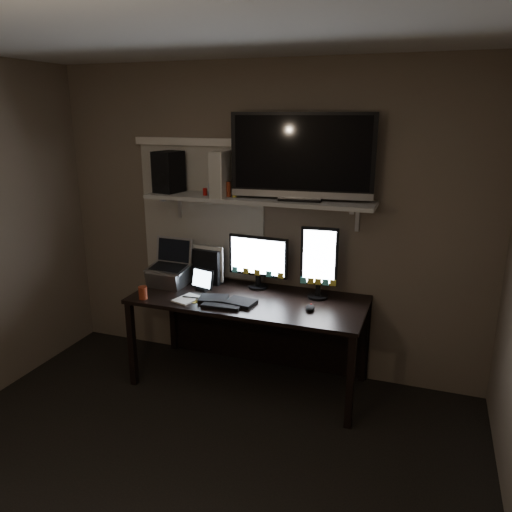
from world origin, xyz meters
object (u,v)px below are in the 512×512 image
at_px(laptop, 168,264).
at_px(tv, 302,157).
at_px(tablet, 203,280).
at_px(cup, 143,293).
at_px(desk, 254,313).
at_px(monitor_portrait, 319,263).
at_px(game_console, 222,174).
at_px(speaker, 169,172).
at_px(mouse, 310,308).
at_px(keyboard, 227,301).
at_px(monitor_landscape, 258,262).

height_order(laptop, tv, tv).
height_order(tablet, cup, tablet).
height_order(desk, monitor_portrait, monitor_portrait).
bearing_deg(tv, game_console, 177.41).
distance_m(monitor_portrait, speaker, 1.42).
relative_size(mouse, game_console, 0.30).
height_order(keyboard, laptop, laptop).
distance_m(monitor_portrait, tablet, 0.94).
bearing_deg(speaker, keyboard, -18.91).
xyz_separation_m(monitor_landscape, tv, (0.35, -0.03, 0.85)).
relative_size(desk, tv, 1.70).
relative_size(mouse, laptop, 0.28).
height_order(desk, laptop, laptop).
distance_m(cup, tv, 1.58).
bearing_deg(cup, speaker, 91.06).
distance_m(desk, keyboard, 0.35).
distance_m(tv, speaker, 1.12).
distance_m(tablet, game_console, 0.85).
distance_m(tablet, cup, 0.48).
bearing_deg(desk, keyboard, -114.40).
bearing_deg(game_console, mouse, -22.60).
bearing_deg(game_console, monitor_portrait, -3.68).
height_order(desk, game_console, game_console).
distance_m(keyboard, speaker, 1.16).
bearing_deg(keyboard, laptop, 159.49).
bearing_deg(game_console, tv, -1.53).
relative_size(monitor_portrait, speaker, 1.72).
distance_m(cup, speaker, 1.00).
bearing_deg(keyboard, desk, 62.99).
height_order(cup, tv, tv).
xyz_separation_m(monitor_landscape, tablet, (-0.40, -0.21, -0.13)).
bearing_deg(tablet, speaker, 167.82).
distance_m(desk, speaker, 1.34).
height_order(laptop, speaker, speaker).
xyz_separation_m(laptop, speaker, (-0.04, 0.16, 0.73)).
relative_size(monitor_portrait, tablet, 2.67).
bearing_deg(laptop, game_console, 17.87).
relative_size(desk, monitor_portrait, 3.18).
height_order(keyboard, speaker, speaker).
bearing_deg(mouse, desk, 146.16).
distance_m(desk, laptop, 0.81).
relative_size(cup, speaker, 0.30).
bearing_deg(monitor_portrait, tv, 167.22).
height_order(mouse, game_console, game_console).
bearing_deg(speaker, monitor_portrait, 8.65).
relative_size(cup, tv, 0.09).
height_order(desk, cup, cup).
relative_size(tablet, tv, 0.20).
height_order(monitor_landscape, cup, monitor_landscape).
relative_size(cup, game_console, 0.28).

